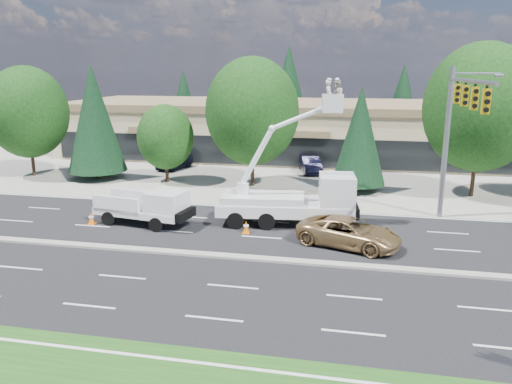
% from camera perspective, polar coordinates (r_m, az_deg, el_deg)
% --- Properties ---
extents(ground, '(140.00, 140.00, 0.00)m').
position_cam_1_polar(ground, '(24.14, -0.81, -7.66)').
color(ground, black).
rests_on(ground, ground).
extents(concrete_apron, '(140.00, 22.00, 0.01)m').
position_cam_1_polar(concrete_apron, '(43.11, 4.88, 2.03)').
color(concrete_apron, gray).
rests_on(concrete_apron, ground).
extents(road_median, '(120.00, 0.55, 0.12)m').
position_cam_1_polar(road_median, '(24.11, -0.81, -7.53)').
color(road_median, gray).
rests_on(road_median, ground).
extents(strip_mall, '(50.40, 15.40, 5.50)m').
position_cam_1_polar(strip_mall, '(52.46, 6.24, 7.27)').
color(strip_mall, tan).
rests_on(strip_mall, ground).
extents(tree_front_a, '(6.59, 6.59, 9.14)m').
position_cam_1_polar(tree_front_a, '(45.76, -24.66, 8.29)').
color(tree_front_a, '#332114').
rests_on(tree_front_a, ground).
extents(tree_front_b, '(4.70, 4.70, 9.27)m').
position_cam_1_polar(tree_front_b, '(42.56, -17.99, 8.02)').
color(tree_front_b, '#332114').
rests_on(tree_front_b, ground).
extents(tree_front_c, '(4.46, 4.46, 6.19)m').
position_cam_1_polar(tree_front_c, '(40.12, -10.30, 6.20)').
color(tree_front_c, '#332114').
rests_on(tree_front_c, ground).
extents(tree_front_d, '(7.06, 7.06, 9.79)m').
position_cam_1_polar(tree_front_d, '(37.86, -0.42, 9.19)').
color(tree_front_d, '#332114').
rests_on(tree_front_d, ground).
extents(tree_front_e, '(3.91, 3.91, 7.71)m').
position_cam_1_polar(tree_front_e, '(37.22, 11.80, 6.34)').
color(tree_front_e, '#332114').
rests_on(tree_front_e, ground).
extents(tree_front_f, '(7.72, 7.72, 10.71)m').
position_cam_1_polar(tree_front_f, '(37.90, 24.28, 8.79)').
color(tree_front_f, '#332114').
rests_on(tree_front_f, ground).
extents(tree_back_a, '(4.42, 4.42, 8.72)m').
position_cam_1_polar(tree_back_a, '(67.99, -8.23, 10.29)').
color(tree_back_a, '#332114').
rests_on(tree_back_a, ground).
extents(tree_back_b, '(5.95, 5.95, 11.72)m').
position_cam_1_polar(tree_back_b, '(64.57, 3.76, 11.65)').
color(tree_back_b, '#332114').
rests_on(tree_back_b, ground).
extents(tree_back_c, '(4.82, 4.82, 9.50)m').
position_cam_1_polar(tree_back_c, '(64.23, 16.40, 10.04)').
color(tree_back_c, '#332114').
rests_on(tree_back_c, ground).
extents(tree_back_d, '(4.92, 4.92, 9.70)m').
position_cam_1_polar(tree_back_d, '(66.28, 26.93, 9.31)').
color(tree_back_d, '#332114').
rests_on(tree_back_d, ground).
extents(signal_mast, '(2.76, 10.16, 9.00)m').
position_cam_1_polar(signal_mast, '(29.56, 21.83, 7.47)').
color(signal_mast, gray).
rests_on(signal_mast, ground).
extents(utility_pickup, '(5.74, 2.89, 2.10)m').
position_cam_1_polar(utility_pickup, '(29.68, -12.29, -2.05)').
color(utility_pickup, white).
rests_on(utility_pickup, ground).
extents(bucket_truck, '(8.09, 3.29, 8.38)m').
position_cam_1_polar(bucket_truck, '(28.83, 4.88, -0.28)').
color(bucket_truck, white).
rests_on(bucket_truck, ground).
extents(traffic_cone_a, '(0.40, 0.40, 0.70)m').
position_cam_1_polar(traffic_cone_a, '(30.80, -18.31, -2.88)').
color(traffic_cone_a, orange).
rests_on(traffic_cone_a, ground).
extents(traffic_cone_b, '(0.40, 0.40, 0.70)m').
position_cam_1_polar(traffic_cone_b, '(27.67, -1.14, -4.04)').
color(traffic_cone_b, orange).
rests_on(traffic_cone_b, ground).
extents(traffic_cone_c, '(0.40, 0.40, 0.70)m').
position_cam_1_polar(traffic_cone_c, '(27.71, 5.00, -4.06)').
color(traffic_cone_c, orange).
rests_on(traffic_cone_c, ground).
extents(traffic_cone_d, '(0.40, 0.40, 0.70)m').
position_cam_1_polar(traffic_cone_d, '(26.59, 13.63, -5.20)').
color(traffic_cone_d, orange).
rests_on(traffic_cone_d, ground).
extents(minivan, '(5.78, 3.99, 1.47)m').
position_cam_1_polar(minivan, '(26.03, 10.59, -4.55)').
color(minivan, '#A17E4D').
rests_on(minivan, ground).
extents(parked_car_west, '(2.74, 4.45, 1.41)m').
position_cam_1_polar(parked_car_west, '(45.78, -9.30, 3.50)').
color(parked_car_west, black).
rests_on(parked_car_west, ground).
extents(parked_car_east, '(2.60, 4.60, 1.43)m').
position_cam_1_polar(parked_car_east, '(43.86, 6.21, 3.15)').
color(parked_car_east, black).
rests_on(parked_car_east, ground).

